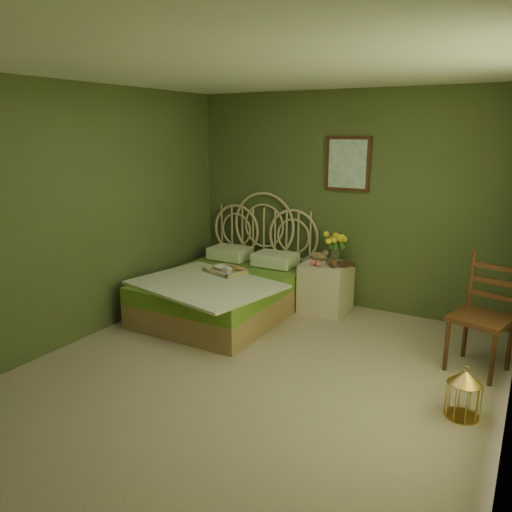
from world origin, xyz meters
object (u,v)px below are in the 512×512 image
Objects in this scene: nightstand at (327,282)px; chair at (483,307)px; birdcage at (463,394)px; bed at (227,289)px.

chair reaches higher than nightstand.
chair is 1.05m from birdcage.
bed is at bearing -146.72° from nightstand.
chair is at bearing -21.65° from nightstand.
birdcage is at bearing -19.93° from bed.
bed is 2.12× the size of nightstand.
birdcage is (-0.00, -0.97, -0.40)m from chair.
bed is at bearing 160.07° from birdcage.
nightstand is 1.94m from chair.
nightstand is 2.46m from birdcage.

